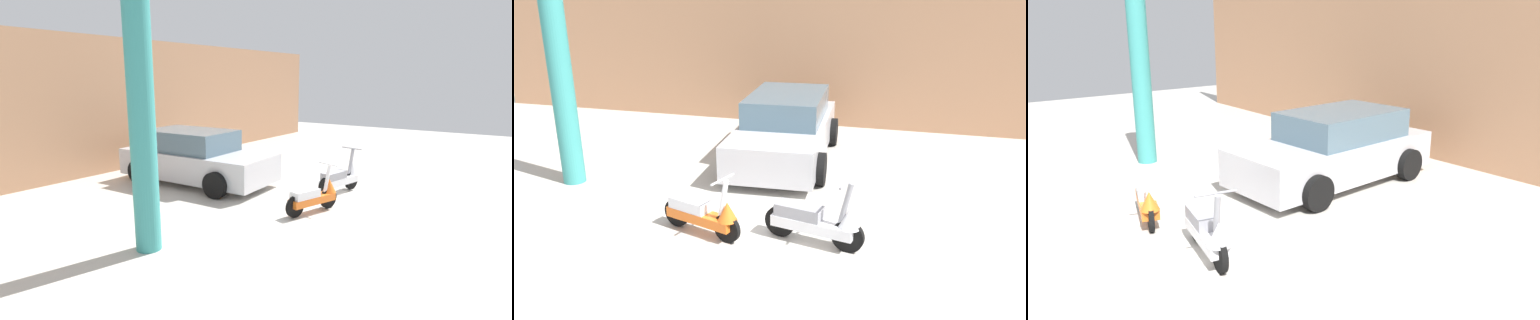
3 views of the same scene
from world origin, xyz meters
The scene contains 6 objects.
ground_plane centered at (0.00, 0.00, 0.00)m, with size 28.00×28.00×0.00m, color beige.
wall_back centered at (0.00, 7.07, 1.91)m, with size 19.60×0.12×3.81m, color tan.
scooter_front_left centered at (-0.85, 0.58, 0.34)m, with size 1.34×0.65×0.96m.
scooter_front_right centered at (0.79, 0.73, 0.37)m, with size 1.47×0.61×1.03m.
car_rear_left centered at (-0.51, 4.19, 0.65)m, with size 2.12×4.10×1.36m.
support_column_side centered at (-3.98, 1.88, 1.91)m, with size 0.40×0.40×3.81m, color teal.
Camera 1 is at (-7.82, -2.95, 2.66)m, focal length 28.00 mm.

